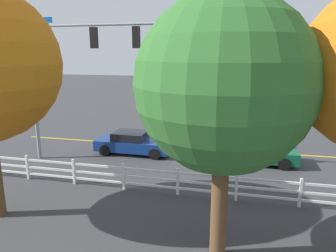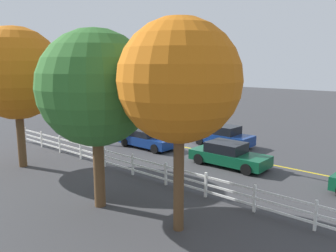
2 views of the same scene
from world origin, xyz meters
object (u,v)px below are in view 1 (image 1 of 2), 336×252
at_px(car_2, 207,129).
at_px(tree_1, 224,85).
at_px(car_0, 251,150).
at_px(car_3, 133,143).

distance_m(car_2, tree_1, 13.23).
height_order(car_2, tree_1, tree_1).
distance_m(car_0, tree_1, 9.52).
bearing_deg(tree_1, car_2, -82.25).
xyz_separation_m(car_2, car_3, (3.85, 3.95, -0.08)).
xyz_separation_m(car_0, car_3, (6.65, -0.03, -0.04)).
relative_size(car_0, car_2, 1.05).
distance_m(car_0, car_2, 4.86).
bearing_deg(car_2, car_3, 46.99).
bearing_deg(car_3, tree_1, -56.59).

